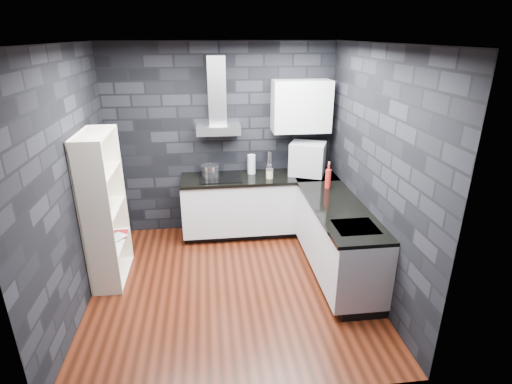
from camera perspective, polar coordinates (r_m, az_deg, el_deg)
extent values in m
plane|color=#491A0D|center=(4.87, -3.53, -13.16)|extent=(3.20, 3.20, 0.00)
plane|color=silver|center=(4.00, -4.47, 20.45)|extent=(3.20, 3.20, 0.00)
cube|color=black|center=(5.80, -4.90, 7.34)|extent=(3.20, 0.05, 2.70)
cube|color=black|center=(2.78, -1.93, -9.41)|extent=(3.20, 0.05, 2.70)
cube|color=black|center=(4.48, -25.18, 0.89)|extent=(0.05, 3.20, 2.70)
cube|color=black|center=(4.62, 16.63, 2.70)|extent=(0.05, 3.20, 2.70)
cube|color=black|center=(6.04, 0.38, -5.21)|extent=(2.18, 0.50, 0.10)
cube|color=black|center=(5.16, 11.67, -10.79)|extent=(0.50, 1.78, 0.10)
cube|color=silver|center=(5.82, 0.44, -1.61)|extent=(2.20, 0.60, 0.76)
cube|color=silver|center=(4.93, 11.60, -6.62)|extent=(0.60, 1.80, 0.76)
cube|color=black|center=(5.66, 0.46, 2.07)|extent=(2.20, 0.62, 0.04)
cube|color=black|center=(4.76, 11.85, -2.38)|extent=(0.62, 1.80, 0.04)
cube|color=black|center=(5.82, 8.28, 2.41)|extent=(0.62, 0.62, 0.04)
cube|color=#BBBAC0|center=(5.56, -5.40, 8.92)|extent=(0.60, 0.34, 0.12)
cube|color=#BBBAC0|center=(5.54, -5.62, 14.22)|extent=(0.24, 0.20, 0.90)
cube|color=silver|center=(5.65, 6.49, 12.08)|extent=(0.80, 0.35, 0.70)
cube|color=black|center=(5.62, -5.12, 2.11)|extent=(0.58, 0.50, 0.01)
cube|color=#BBBAC0|center=(4.33, 14.05, -4.87)|extent=(0.44, 0.40, 0.01)
cylinder|color=silver|center=(5.65, -6.55, 3.01)|extent=(0.26, 0.26, 0.14)
cylinder|color=silver|center=(5.73, -0.65, 3.99)|extent=(0.11, 0.11, 0.28)
cylinder|color=tan|center=(5.57, 1.94, 2.60)|extent=(0.13, 0.13, 0.12)
cylinder|color=silver|center=(5.77, 1.90, 3.25)|extent=(0.09, 0.09, 0.12)
cube|color=#A5A7AD|center=(5.72, 7.36, 4.68)|extent=(0.58, 0.53, 0.47)
cylinder|color=red|center=(5.27, 10.26, 1.87)|extent=(0.09, 0.09, 0.25)
cube|color=#F4E7CE|center=(4.92, -20.84, -2.33)|extent=(0.44, 0.84, 1.80)
imported|color=white|center=(4.83, -21.10, -2.30)|extent=(0.28, 0.28, 0.06)
imported|color=maroon|center=(5.22, -19.95, -4.77)|extent=(0.18, 0.04, 0.24)
imported|color=#B2B2B2|center=(5.16, -20.20, -4.85)|extent=(0.15, 0.12, 0.24)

